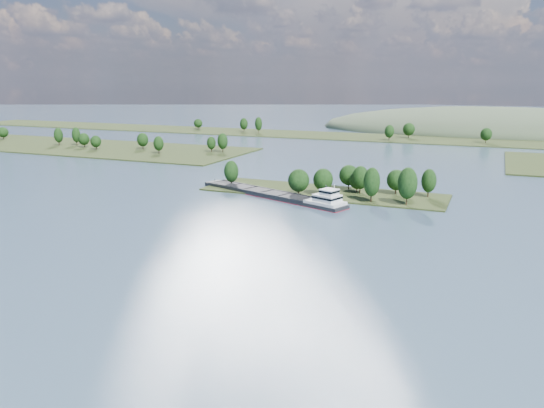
% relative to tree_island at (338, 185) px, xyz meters
% --- Properties ---
extents(ground, '(1800.00, 1800.00, 0.00)m').
position_rel_tree_island_xyz_m(ground, '(-6.92, -58.64, -4.11)').
color(ground, '#3C5368').
rests_on(ground, ground).
extents(tree_island, '(100.00, 31.17, 15.31)m').
position_rel_tree_island_xyz_m(tree_island, '(0.00, 0.00, 0.00)').
color(tree_island, '#253115').
rests_on(tree_island, ground).
extents(left_bank, '(300.00, 80.00, 14.33)m').
position_rel_tree_island_xyz_m(left_bank, '(-235.38, 81.44, -3.24)').
color(left_bank, '#253115').
rests_on(left_bank, ground).
extents(back_shoreline, '(900.00, 60.00, 14.97)m').
position_rel_tree_island_xyz_m(back_shoreline, '(0.39, 221.19, -3.44)').
color(back_shoreline, '#253115').
rests_on(back_shoreline, ground).
extents(hill_west, '(320.00, 160.00, 44.00)m').
position_rel_tree_island_xyz_m(hill_west, '(53.08, 321.36, -4.11)').
color(hill_west, '#3C4B33').
rests_on(hill_west, ground).
extents(cargo_barge, '(70.30, 32.83, 9.71)m').
position_rel_tree_island_xyz_m(cargo_barge, '(-19.67, -14.69, -2.89)').
color(cargo_barge, black).
rests_on(cargo_barge, ground).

